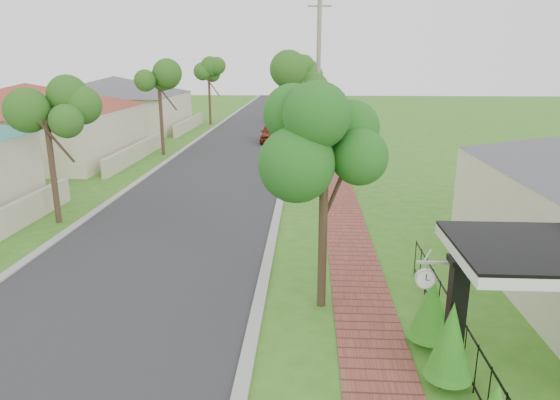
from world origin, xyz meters
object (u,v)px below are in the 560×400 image
(near_tree, at_px, (325,150))
(station_clock, at_px, (426,277))
(porch_post, at_px, (454,328))
(utility_pole, at_px, (318,88))
(parked_car_white, at_px, (280,115))
(parked_car_red, at_px, (272,133))

(near_tree, height_order, station_clock, near_tree)
(porch_post, distance_m, utility_pole, 18.74)
(utility_pole, distance_m, station_clock, 18.16)
(parked_car_white, xyz_separation_m, near_tree, (3.20, -38.05, 3.15))
(utility_pole, bearing_deg, near_tree, -90.37)
(utility_pole, bearing_deg, parked_car_red, 107.05)
(near_tree, relative_size, utility_pole, 0.55)
(parked_car_red, bearing_deg, utility_pole, -73.48)
(porch_post, xyz_separation_m, utility_pole, (-2.25, 18.29, 3.39))
(porch_post, relative_size, station_clock, 3.90)
(utility_pole, height_order, station_clock, utility_pole)
(porch_post, bearing_deg, parked_car_red, 100.74)
(porch_post, height_order, near_tree, near_tree)
(parked_car_red, bearing_deg, station_clock, -80.60)
(parked_car_red, xyz_separation_m, near_tree, (3.10, -25.78, 3.23))
(porch_post, distance_m, near_tree, 4.68)
(utility_pole, relative_size, station_clock, 13.78)
(parked_car_white, height_order, utility_pole, utility_pole)
(parked_car_white, height_order, near_tree, near_tree)
(near_tree, bearing_deg, station_clock, -53.81)
(parked_car_white, height_order, station_clock, station_clock)
(parked_car_white, bearing_deg, utility_pole, -70.97)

